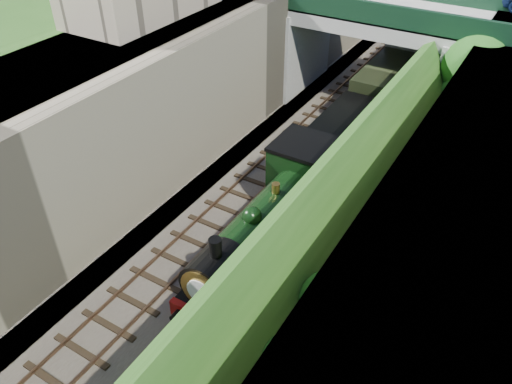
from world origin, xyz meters
TOP-DOWN VIEW (x-y plane):
  - trackbed at (0.00, 20.00)m, footprint 10.00×90.00m
  - retaining_wall at (-5.50, 20.00)m, footprint 1.00×90.00m
  - street_plateau_left at (-9.00, 20.00)m, footprint 6.00×90.00m
  - embankment_slope at (5.03, 17.56)m, footprint 4.63×90.00m
  - track_left at (-2.00, 20.00)m, footprint 2.50×90.00m
  - track_right at (1.20, 20.00)m, footprint 2.50×90.00m
  - road_bridge at (0.94, 24.00)m, footprint 16.00×6.40m
  - tree at (5.91, 21.47)m, footprint 3.60×3.80m
  - locomotive at (1.20, 8.42)m, footprint 3.10×10.22m
  - tender at (1.20, 15.78)m, footprint 2.70×6.00m
  - coach_front at (1.20, 28.38)m, footprint 2.90×18.00m

SIDE VIEW (x-z plane):
  - trackbed at x=0.00m, z-range 0.00..0.20m
  - track_left at x=-2.00m, z-range 0.15..0.35m
  - track_right at x=1.20m, z-range 0.15..0.35m
  - tender at x=1.20m, z-range 0.09..3.14m
  - locomotive at x=1.20m, z-range -0.02..3.81m
  - coach_front at x=1.20m, z-range 0.20..3.90m
  - embankment_slope at x=5.03m, z-range -0.38..5.99m
  - retaining_wall at x=-5.50m, z-range 0.00..7.00m
  - street_plateau_left at x=-9.00m, z-range 0.00..7.00m
  - road_bridge at x=0.94m, z-range 0.45..7.70m
  - tree at x=5.91m, z-range 1.35..7.95m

